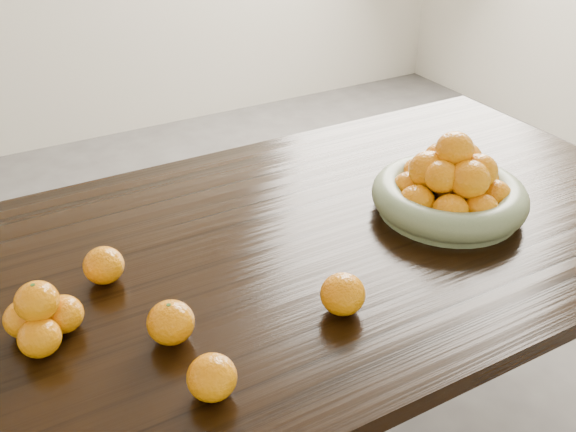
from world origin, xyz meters
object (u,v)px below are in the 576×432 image
dining_table (275,279)px  orange_pyramid (41,317)px  fruit_bowl (450,189)px  loose_orange_0 (171,322)px

dining_table → orange_pyramid: (-0.50, -0.06, 0.14)m
fruit_bowl → loose_orange_0: bearing=-171.6°
fruit_bowl → orange_pyramid: bearing=179.6°
dining_table → orange_pyramid: bearing=-172.9°
dining_table → orange_pyramid: 0.52m
orange_pyramid → dining_table: bearing=7.1°
dining_table → fruit_bowl: bearing=-9.0°
orange_pyramid → loose_orange_0: bearing=-30.1°
orange_pyramid → loose_orange_0: (0.20, -0.11, -0.01)m
dining_table → fruit_bowl: fruit_bowl is taller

